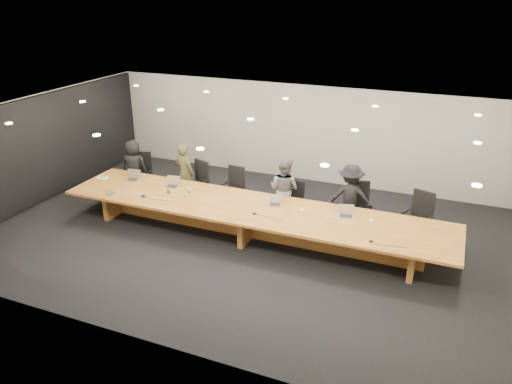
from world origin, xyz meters
The scene contains 28 objects.
ground centered at (0.00, 0.00, 0.00)m, with size 12.00×12.00×0.00m, color black.
back_wall centered at (0.00, 4.00, 1.40)m, with size 12.00×0.02×2.80m, color beige.
left_wall_panel centered at (-5.94, 0.00, 1.37)m, with size 0.08×7.84×2.74m, color black.
conference_table centered at (0.00, 0.00, 0.52)m, with size 9.00×1.80×0.75m.
chair_far_left centered at (-3.86, 1.33, 0.56)m, with size 0.57×0.57×1.12m, color black, non-canonical shape.
chair_left centered at (-2.06, 1.16, 0.59)m, with size 0.60×0.60×1.18m, color black, non-canonical shape.
chair_mid_left centered at (-1.07, 1.31, 0.55)m, with size 0.56×0.56×1.10m, color black, non-canonical shape.
chair_mid_right centered at (0.58, 1.21, 0.50)m, with size 0.51×0.51×1.01m, color black, non-canonical shape.
chair_right centered at (2.17, 1.34, 0.58)m, with size 0.59×0.59×1.16m, color black, non-canonical shape.
chair_far_right centered at (3.50, 1.19, 0.60)m, with size 0.61×0.61×1.19m, color black, non-canonical shape.
person_a centered at (-4.01, 1.22, 0.75)m, with size 0.74×0.48×1.51m, color black.
person_b centered at (-2.40, 1.20, 0.81)m, with size 0.59×0.39×1.61m, color #3B3720.
person_c centered at (0.38, 1.16, 0.79)m, with size 0.77×0.60×1.59m, color #545456.
person_d centered at (1.96, 1.27, 0.80)m, with size 1.04×0.60×1.61m, color black.
laptop_a centered at (-3.45, 0.37, 0.88)m, with size 0.34×0.25×0.27m, color tan, non-canonical shape.
laptop_b centered at (-2.27, 0.35, 0.88)m, with size 0.34×0.24×0.26m, color #C3B495, non-canonical shape.
laptop_d centered at (0.47, 0.30, 0.87)m, with size 0.29×0.21×0.23m, color #C3AE95, non-canonical shape.
laptop_e centered at (2.10, 0.30, 0.88)m, with size 0.33×0.24×0.26m, color #C6B497, non-canonical shape.
water_bottle centered at (-1.59, 0.02, 0.86)m, with size 0.07×0.07×0.22m, color #ADBDB7.
amber_mug centered at (-2.13, -0.02, 0.80)m, with size 0.08×0.08×0.10m, color brown.
paper_cup_near centered at (1.16, 0.15, 0.79)m, with size 0.07×0.07×0.08m, color white.
paper_cup_far centered at (2.66, 0.19, 0.79)m, with size 0.07×0.07×0.08m, color white.
notepad centered at (-4.27, 0.20, 0.76)m, with size 0.27×0.22×0.02m, color silver.
lime_gadget centered at (-4.26, 0.21, 0.78)m, with size 0.15×0.08×0.02m, color #61C033.
av_box centered at (-3.38, -0.62, 0.76)m, with size 0.20×0.15×0.03m, color #9E9EA3.
mic_left centered at (-2.59, -0.40, 0.77)m, with size 0.13×0.13×0.03m, color black.
mic_center centered at (0.22, -0.31, 0.76)m, with size 0.11×0.11×0.03m, color black.
mic_right centered at (2.80, -0.60, 0.76)m, with size 0.11×0.11×0.03m, color black.
Camera 1 is at (4.02, -9.39, 5.38)m, focal length 35.00 mm.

